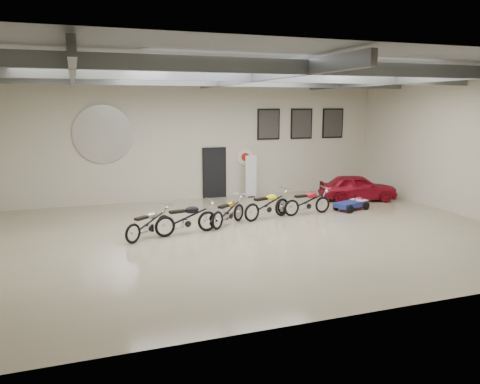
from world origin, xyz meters
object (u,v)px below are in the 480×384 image
object	(u,v)px
banner_stand	(251,176)
motorcycle_yellow	(267,204)
motorcycle_gold	(228,211)
go_kart	(354,202)
vintage_car	(358,187)
motorcycle_red	(307,201)
motorcycle_silver	(148,223)
motorcycle_black	(186,218)

from	to	relation	value
banner_stand	motorcycle_yellow	size ratio (longest dim) A/B	0.92
motorcycle_gold	go_kart	distance (m)	5.30
banner_stand	vintage_car	size ratio (longest dim) A/B	0.58
motorcycle_gold	motorcycle_red	world-z (taller)	motorcycle_red
motorcycle_gold	vintage_car	distance (m)	6.76
vintage_car	motorcycle_gold	bearing A→B (deg)	125.94
motorcycle_silver	motorcycle_gold	world-z (taller)	motorcycle_gold
motorcycle_yellow	go_kart	world-z (taller)	motorcycle_yellow
go_kart	motorcycle_yellow	bearing A→B (deg)	165.47
banner_stand	motorcycle_yellow	distance (m)	4.00
motorcycle_silver	vintage_car	world-z (taller)	vintage_car
motorcycle_yellow	go_kart	distance (m)	3.71
banner_stand	go_kart	world-z (taller)	banner_stand
motorcycle_yellow	motorcycle_red	bearing A→B (deg)	-14.32
motorcycle_black	motorcycle_gold	size ratio (longest dim) A/B	1.08
motorcycle_silver	vintage_car	bearing A→B (deg)	-19.74
motorcycle_silver	go_kart	bearing A→B (deg)	-27.53
banner_stand	motorcycle_gold	bearing A→B (deg)	-121.96
motorcycle_gold	motorcycle_red	xyz separation A→B (m)	(3.18, 0.51, 0.01)
motorcycle_yellow	vintage_car	size ratio (longest dim) A/B	0.63
motorcycle_black	motorcycle_red	size ratio (longest dim) A/B	1.06
banner_stand	motorcycle_gold	world-z (taller)	banner_stand
motorcycle_yellow	motorcycle_red	size ratio (longest dim) A/B	1.06
motorcycle_silver	go_kart	distance (m)	8.09
motorcycle_silver	motorcycle_red	size ratio (longest dim) A/B	0.97
motorcycle_black	motorcycle_gold	xyz separation A→B (m)	(1.55, 0.61, -0.04)
motorcycle_yellow	vintage_car	xyz separation A→B (m)	(4.84, 1.80, 0.02)
motorcycle_silver	motorcycle_yellow	bearing A→B (deg)	-23.08
banner_stand	motorcycle_red	world-z (taller)	banner_stand
motorcycle_silver	motorcycle_black	size ratio (longest dim) A/B	0.91
motorcycle_silver	go_kart	xyz separation A→B (m)	(7.98, 1.37, -0.17)
motorcycle_silver	vintage_car	xyz separation A→B (m)	(9.13, 2.88, 0.07)
banner_stand	go_kart	distance (m)	4.62
motorcycle_black	motorcycle_yellow	xyz separation A→B (m)	(3.11, 1.00, -0.00)
motorcycle_silver	vintage_car	size ratio (longest dim) A/B	0.57
motorcycle_gold	banner_stand	bearing A→B (deg)	21.11
banner_stand	motorcycle_silver	world-z (taller)	banner_stand
banner_stand	motorcycle_red	xyz separation A→B (m)	(0.77, -3.76, -0.43)
motorcycle_black	motorcycle_yellow	bearing A→B (deg)	8.57
motorcycle_gold	motorcycle_yellow	world-z (taller)	motorcycle_yellow
motorcycle_gold	motorcycle_yellow	xyz separation A→B (m)	(1.56, 0.39, 0.04)
motorcycle_yellow	motorcycle_red	distance (m)	1.63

